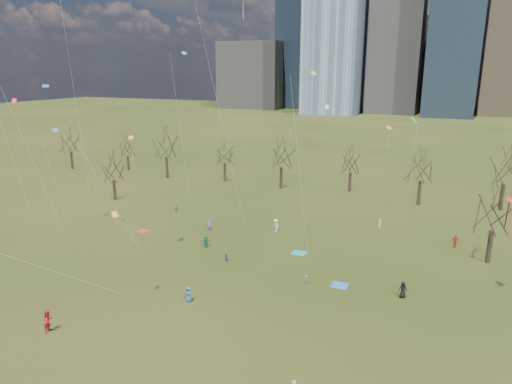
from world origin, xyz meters
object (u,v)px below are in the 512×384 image
at_px(blanket_navy, 339,285).
at_px(person_0, 189,294).
at_px(blanket_crimson, 143,231).
at_px(person_2, 49,321).
at_px(blanket_teal, 299,253).

height_order(blanket_navy, person_0, person_0).
relative_size(blanket_navy, blanket_crimson, 1.00).
bearing_deg(person_2, blanket_navy, -57.47).
bearing_deg(blanket_teal, person_2, -119.92).
relative_size(blanket_navy, person_0, 1.07).
bearing_deg(blanket_crimson, blanket_teal, 2.60).
xyz_separation_m(blanket_teal, person_2, (-13.95, -24.25, 0.95)).
distance_m(blanket_teal, blanket_navy, 9.05).
bearing_deg(person_0, blanket_crimson, 155.69).
relative_size(blanket_crimson, person_2, 0.83).
bearing_deg(blanket_navy, person_0, -144.20).
height_order(blanket_teal, person_2, person_2).
distance_m(person_0, person_2, 12.01).
xyz_separation_m(blanket_navy, person_2, (-20.32, -17.81, 0.95)).
relative_size(blanket_teal, blanket_crimson, 1.00).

